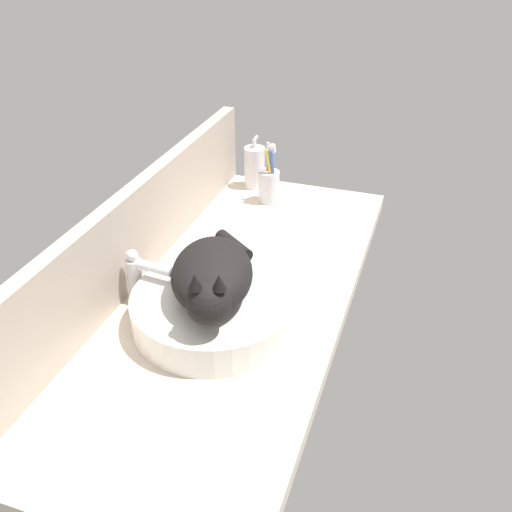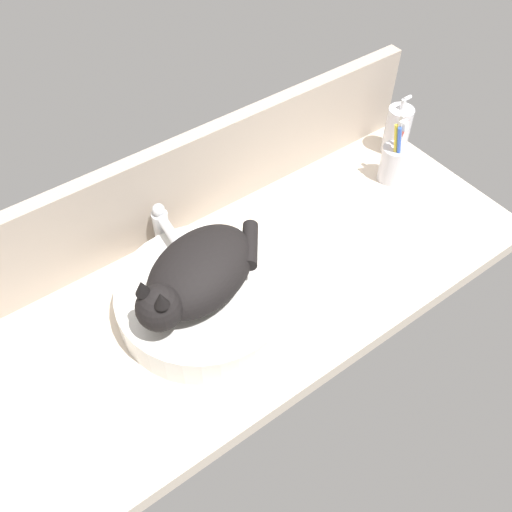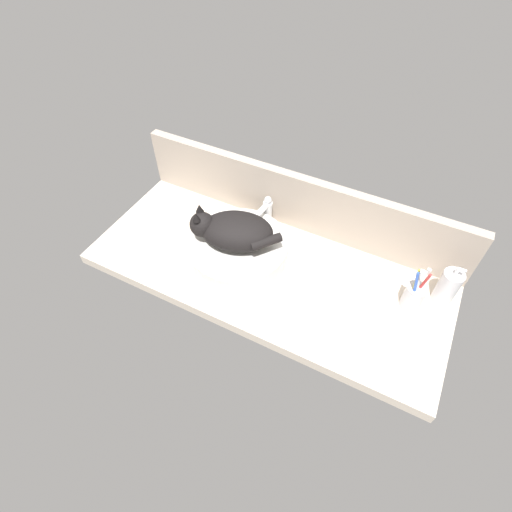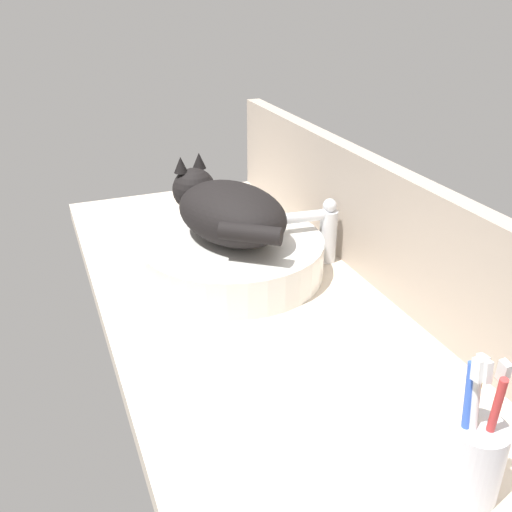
{
  "view_description": "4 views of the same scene",
  "coord_description": "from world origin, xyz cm",
  "px_view_note": "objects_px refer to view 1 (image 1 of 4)",
  "views": [
    {
      "loc": [
        -102.45,
        -40.14,
        79.05
      ],
      "look_at": [
        3.34,
        -4.51,
        9.05
      ],
      "focal_mm": 40.0,
      "sensor_mm": 36.0,
      "label": 1
    },
    {
      "loc": [
        -44.44,
        -62.54,
        98.11
      ],
      "look_at": [
        -0.1,
        -1.9,
        10.81
      ],
      "focal_mm": 40.0,
      "sensor_mm": 36.0,
      "label": 2
    },
    {
      "loc": [
        38.15,
        -82.75,
        109.54
      ],
      "look_at": [
        -2.63,
        -3.84,
        8.62
      ],
      "focal_mm": 28.0,
      "sensor_mm": 36.0,
      "label": 3
    },
    {
      "loc": [
        83.01,
        -32.95,
        53.03
      ],
      "look_at": [
        2.04,
        -0.59,
        10.24
      ],
      "focal_mm": 40.0,
      "sensor_mm": 36.0,
      "label": 4
    }
  ],
  "objects_px": {
    "sink_basin": "(215,309)",
    "faucet": "(139,275)",
    "toothbrush_cup": "(269,184)",
    "soap_dispenser": "(255,167)",
    "cat": "(213,277)"
  },
  "relations": [
    {
      "from": "sink_basin",
      "to": "faucet",
      "type": "height_order",
      "value": "faucet"
    },
    {
      "from": "sink_basin",
      "to": "cat",
      "type": "height_order",
      "value": "cat"
    },
    {
      "from": "sink_basin",
      "to": "toothbrush_cup",
      "type": "height_order",
      "value": "toothbrush_cup"
    },
    {
      "from": "faucet",
      "to": "cat",
      "type": "bearing_deg",
      "value": -99.06
    },
    {
      "from": "sink_basin",
      "to": "soap_dispenser",
      "type": "xyz_separation_m",
      "value": [
        0.69,
        0.15,
        0.03
      ]
    },
    {
      "from": "toothbrush_cup",
      "to": "sink_basin",
      "type": "bearing_deg",
      "value": -173.56
    },
    {
      "from": "soap_dispenser",
      "to": "toothbrush_cup",
      "type": "height_order",
      "value": "toothbrush_cup"
    },
    {
      "from": "faucet",
      "to": "soap_dispenser",
      "type": "bearing_deg",
      "value": -3.92
    },
    {
      "from": "sink_basin",
      "to": "faucet",
      "type": "relative_size",
      "value": 2.63
    },
    {
      "from": "soap_dispenser",
      "to": "toothbrush_cup",
      "type": "xyz_separation_m",
      "value": [
        -0.09,
        -0.08,
        -0.01
      ]
    },
    {
      "from": "sink_basin",
      "to": "faucet",
      "type": "bearing_deg",
      "value": 84.45
    },
    {
      "from": "faucet",
      "to": "soap_dispenser",
      "type": "xyz_separation_m",
      "value": [
        0.68,
        -0.05,
        -0.01
      ]
    },
    {
      "from": "sink_basin",
      "to": "toothbrush_cup",
      "type": "xyz_separation_m",
      "value": [
        0.61,
        0.07,
        0.02
      ]
    },
    {
      "from": "sink_basin",
      "to": "cat",
      "type": "xyz_separation_m",
      "value": [
        -0.01,
        -0.01,
        0.09
      ]
    },
    {
      "from": "cat",
      "to": "toothbrush_cup",
      "type": "xyz_separation_m",
      "value": [
        0.62,
        0.07,
        -0.08
      ]
    }
  ]
}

